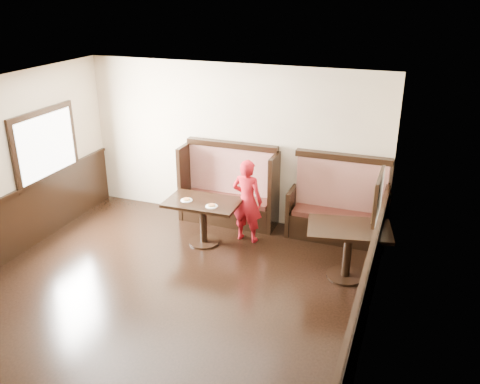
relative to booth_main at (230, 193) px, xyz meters
The scene contains 9 objects.
ground 3.34m from the booth_main, 90.00° to the right, with size 7.00×7.00×0.00m, color black.
room_shell 3.03m from the booth_main, 95.65° to the right, with size 7.00×7.00×7.00m.
booth_main is the anchor object (origin of this frame).
booth_neighbor 1.95m from the booth_main, ahead, with size 1.65×0.72×1.45m.
table_main 0.97m from the booth_main, 95.32° to the right, with size 1.21×0.77×0.76m.
table_neighbor 2.61m from the booth_main, 27.90° to the right, with size 1.30×0.98×0.81m.
child 0.84m from the booth_main, 48.05° to the right, with size 0.52×0.34×1.43m, color #A6111B.
pizza_plate_left 1.12m from the booth_main, 108.36° to the right, with size 0.19×0.19×0.04m.
pizza_plate_right 1.15m from the booth_main, 83.25° to the right, with size 0.19×0.19×0.04m.
Camera 1 is at (3.08, -4.53, 4.03)m, focal length 38.00 mm.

